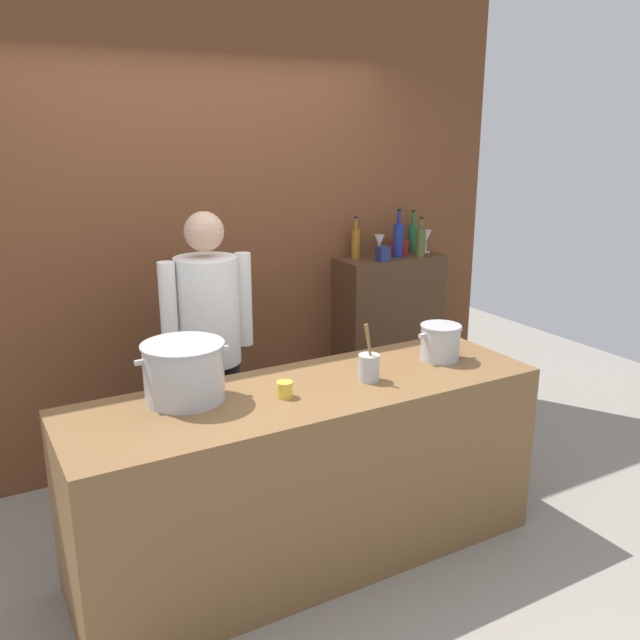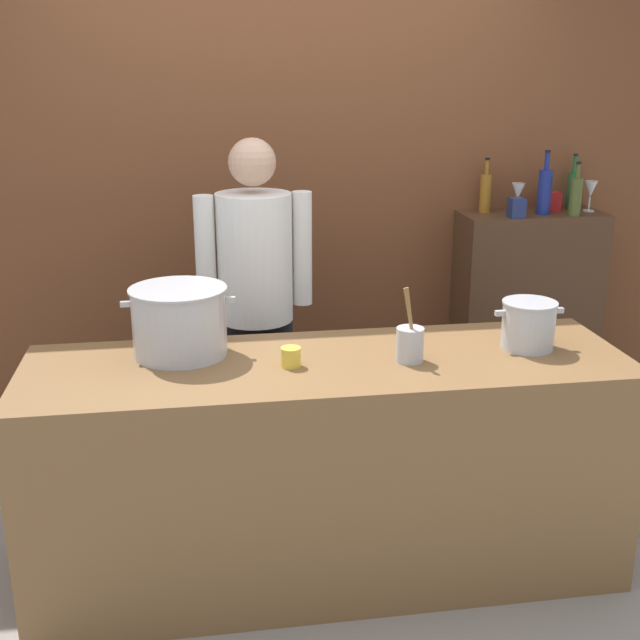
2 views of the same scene
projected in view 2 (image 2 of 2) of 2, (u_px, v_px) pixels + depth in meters
ground_plane at (328, 566)px, 3.28m from camera, size 8.00×8.00×0.00m
brick_back_panel at (284, 157)px, 4.14m from camera, size 4.40×0.10×3.00m
prep_counter at (328, 468)px, 3.14m from camera, size 2.28×0.70×0.90m
bar_cabinet at (524, 322)px, 4.41m from camera, size 0.76×0.32×1.21m
chef at (255, 293)px, 3.66m from camera, size 0.53×0.37×1.66m
stockpot_large at (179, 321)px, 3.03m from camera, size 0.43×0.37×0.26m
stockpot_small at (528, 325)px, 3.11m from camera, size 0.28×0.21×0.19m
utensil_crock at (410, 343)px, 2.98m from camera, size 0.10×0.10×0.29m
butter_jar at (291, 357)px, 2.94m from camera, size 0.07×0.07×0.07m
wine_bottle_cobalt at (545, 190)px, 4.15m from camera, size 0.07×0.07×0.33m
wine_bottle_green at (573, 189)px, 4.32m from camera, size 0.06×0.06×0.29m
wine_bottle_olive at (576, 196)px, 4.12m from camera, size 0.06×0.06×0.28m
wine_bottle_amber at (486, 192)px, 4.21m from camera, size 0.06×0.06×0.29m
wine_glass_wide at (518, 193)px, 4.18m from camera, size 0.07×0.07×0.16m
wine_glass_short at (591, 190)px, 4.24m from camera, size 0.07×0.07×0.16m
spice_tin_navy at (517, 208)px, 4.08m from camera, size 0.07×0.07×0.10m
spice_tin_red at (551, 202)px, 4.27m from camera, size 0.08×0.08×0.10m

